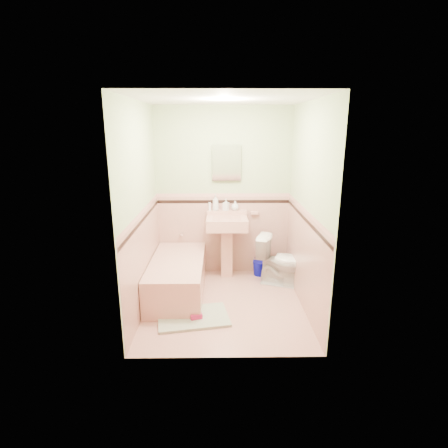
{
  "coord_description": "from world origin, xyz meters",
  "views": [
    {
      "loc": [
        -0.06,
        -4.14,
        2.2
      ],
      "look_at": [
        0.0,
        0.25,
        1.0
      ],
      "focal_mm": 28.51,
      "sensor_mm": 36.0,
      "label": 1
    }
  ],
  "objects_px": {
    "bucket": "(260,268)",
    "shoe": "(196,316)",
    "toilet": "(282,261)",
    "soap_bottle_right": "(235,206)",
    "bathtub": "(178,278)",
    "medicine_cabinet": "(227,163)",
    "soap_bottle_left": "(216,203)",
    "soap_bottle_mid": "(226,205)",
    "sink": "(227,248)"
  },
  "relations": [
    {
      "from": "soap_bottle_left",
      "to": "soap_bottle_mid",
      "type": "relative_size",
      "value": 1.36
    },
    {
      "from": "soap_bottle_left",
      "to": "soap_bottle_mid",
      "type": "bearing_deg",
      "value": 0.0
    },
    {
      "from": "medicine_cabinet",
      "to": "soap_bottle_left",
      "type": "bearing_deg",
      "value": -169.7
    },
    {
      "from": "soap_bottle_right",
      "to": "shoe",
      "type": "bearing_deg",
      "value": -109.33
    },
    {
      "from": "sink",
      "to": "medicine_cabinet",
      "type": "bearing_deg",
      "value": 90.0
    },
    {
      "from": "soap_bottle_right",
      "to": "shoe",
      "type": "distance_m",
      "value": 1.84
    },
    {
      "from": "bathtub",
      "to": "soap_bottle_left",
      "type": "distance_m",
      "value": 1.25
    },
    {
      "from": "soap_bottle_mid",
      "to": "shoe",
      "type": "bearing_deg",
      "value": -104.41
    },
    {
      "from": "soap_bottle_left",
      "to": "shoe",
      "type": "bearing_deg",
      "value": -98.54
    },
    {
      "from": "bathtub",
      "to": "soap_bottle_right",
      "type": "height_order",
      "value": "soap_bottle_right"
    },
    {
      "from": "medicine_cabinet",
      "to": "soap_bottle_mid",
      "type": "bearing_deg",
      "value": -108.34
    },
    {
      "from": "medicine_cabinet",
      "to": "soap_bottle_mid",
      "type": "distance_m",
      "value": 0.62
    },
    {
      "from": "bathtub",
      "to": "sink",
      "type": "xyz_separation_m",
      "value": [
        0.68,
        0.53,
        0.24
      ]
    },
    {
      "from": "sink",
      "to": "bucket",
      "type": "bearing_deg",
      "value": 7.72
    },
    {
      "from": "soap_bottle_mid",
      "to": "soap_bottle_right",
      "type": "distance_m",
      "value": 0.14
    },
    {
      "from": "bathtub",
      "to": "medicine_cabinet",
      "type": "xyz_separation_m",
      "value": [
        0.68,
        0.74,
        1.47
      ]
    },
    {
      "from": "toilet",
      "to": "bucket",
      "type": "xyz_separation_m",
      "value": [
        -0.28,
        0.33,
        -0.25
      ]
    },
    {
      "from": "bathtub",
      "to": "soap_bottle_right",
      "type": "bearing_deg",
      "value": 41.36
    },
    {
      "from": "soap_bottle_left",
      "to": "shoe",
      "type": "relative_size",
      "value": 1.75
    },
    {
      "from": "bucket",
      "to": "shoe",
      "type": "height_order",
      "value": "bucket"
    },
    {
      "from": "soap_bottle_right",
      "to": "sink",
      "type": "bearing_deg",
      "value": -125.08
    },
    {
      "from": "toilet",
      "to": "sink",
      "type": "bearing_deg",
      "value": 92.25
    },
    {
      "from": "toilet",
      "to": "shoe",
      "type": "xyz_separation_m",
      "value": [
        -1.17,
        -1.01,
        -0.3
      ]
    },
    {
      "from": "toilet",
      "to": "soap_bottle_right",
      "type": "bearing_deg",
      "value": 76.82
    },
    {
      "from": "soap_bottle_mid",
      "to": "soap_bottle_right",
      "type": "height_order",
      "value": "soap_bottle_mid"
    },
    {
      "from": "bucket",
      "to": "sink",
      "type": "bearing_deg",
      "value": -172.28
    },
    {
      "from": "bathtub",
      "to": "toilet",
      "type": "distance_m",
      "value": 1.5
    },
    {
      "from": "bathtub",
      "to": "soap_bottle_mid",
      "type": "distance_m",
      "value": 1.3
    },
    {
      "from": "soap_bottle_mid",
      "to": "bucket",
      "type": "bearing_deg",
      "value": -12.13
    },
    {
      "from": "medicine_cabinet",
      "to": "soap_bottle_mid",
      "type": "xyz_separation_m",
      "value": [
        -0.01,
        -0.03,
        -0.62
      ]
    },
    {
      "from": "toilet",
      "to": "bathtub",
      "type": "bearing_deg",
      "value": 120.96
    },
    {
      "from": "soap_bottle_mid",
      "to": "shoe",
      "type": "distance_m",
      "value": 1.82
    },
    {
      "from": "soap_bottle_right",
      "to": "toilet",
      "type": "relative_size",
      "value": 0.2
    },
    {
      "from": "medicine_cabinet",
      "to": "toilet",
      "type": "bearing_deg",
      "value": -30.79
    },
    {
      "from": "bucket",
      "to": "shoe",
      "type": "xyz_separation_m",
      "value": [
        -0.89,
        -1.34,
        -0.05
      ]
    },
    {
      "from": "medicine_cabinet",
      "to": "bathtub",
      "type": "bearing_deg",
      "value": -132.58
    },
    {
      "from": "soap_bottle_mid",
      "to": "bathtub",
      "type": "bearing_deg",
      "value": -133.34
    },
    {
      "from": "soap_bottle_left",
      "to": "medicine_cabinet",
      "type": "bearing_deg",
      "value": 10.3
    },
    {
      "from": "bathtub",
      "to": "sink",
      "type": "bearing_deg",
      "value": 37.93
    },
    {
      "from": "bathtub",
      "to": "shoe",
      "type": "bearing_deg",
      "value": -68.21
    },
    {
      "from": "soap_bottle_mid",
      "to": "soap_bottle_right",
      "type": "xyz_separation_m",
      "value": [
        0.14,
        0.0,
        -0.02
      ]
    },
    {
      "from": "medicine_cabinet",
      "to": "toilet",
      "type": "distance_m",
      "value": 1.63
    },
    {
      "from": "soap_bottle_left",
      "to": "soap_bottle_mid",
      "type": "xyz_separation_m",
      "value": [
        0.16,
        0.0,
        -0.03
      ]
    },
    {
      "from": "sink",
      "to": "soap_bottle_right",
      "type": "distance_m",
      "value": 0.64
    },
    {
      "from": "sink",
      "to": "shoe",
      "type": "distance_m",
      "value": 1.39
    },
    {
      "from": "bathtub",
      "to": "soap_bottle_left",
      "type": "bearing_deg",
      "value": 54.05
    },
    {
      "from": "soap_bottle_right",
      "to": "soap_bottle_left",
      "type": "bearing_deg",
      "value": 180.0
    },
    {
      "from": "soap_bottle_left",
      "to": "bucket",
      "type": "distance_m",
      "value": 1.22
    },
    {
      "from": "medicine_cabinet",
      "to": "soap_bottle_left",
      "type": "relative_size",
      "value": 1.9
    },
    {
      "from": "soap_bottle_right",
      "to": "bathtub",
      "type": "bearing_deg",
      "value": -138.64
    }
  ]
}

